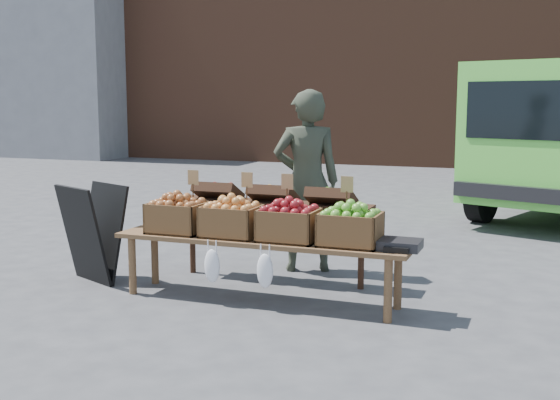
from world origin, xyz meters
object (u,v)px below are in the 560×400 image
at_px(crate_green_apples, 350,229).
at_px(back_table, 273,229).
at_px(weighing_scale, 400,245).
at_px(display_bench, 260,270).
at_px(crate_russet_pears, 232,221).
at_px(chalkboard_sign, 93,233).
at_px(crate_red_apples, 289,225).
at_px(vendor, 307,181).
at_px(crate_golden_apples, 178,218).

bearing_deg(crate_green_apples, back_table, 143.78).
bearing_deg(weighing_scale, back_table, 152.92).
xyz_separation_m(display_bench, crate_russet_pears, (-0.28, 0.00, 0.42)).
bearing_deg(chalkboard_sign, crate_red_apples, 22.78).
bearing_deg(chalkboard_sign, display_bench, 22.53).
relative_size(vendor, display_bench, 0.70).
relative_size(back_table, crate_red_apples, 4.20).
distance_m(back_table, crate_russet_pears, 0.75).
distance_m(chalkboard_sign, crate_red_apples, 2.10).
relative_size(back_table, weighing_scale, 6.18).
distance_m(crate_golden_apples, crate_red_apples, 1.10).
distance_m(crate_russet_pears, weighing_scale, 1.53).
xyz_separation_m(crate_red_apples, weighing_scale, (0.97, 0.00, -0.10)).
distance_m(display_bench, crate_green_apples, 0.93).
xyz_separation_m(back_table, crate_golden_apples, (-0.67, -0.72, 0.19)).
xyz_separation_m(chalkboard_sign, crate_russet_pears, (1.54, -0.06, 0.22)).
xyz_separation_m(chalkboard_sign, weighing_scale, (3.06, -0.06, 0.12)).
distance_m(crate_red_apples, weighing_scale, 0.98).
relative_size(display_bench, crate_green_apples, 5.40).
bearing_deg(crate_red_apples, crate_golden_apples, 180.00).
relative_size(display_bench, crate_russet_pears, 5.40).
relative_size(crate_red_apples, crate_green_apples, 1.00).
relative_size(chalkboard_sign, crate_red_apples, 1.96).
bearing_deg(back_table, display_bench, -77.61).
height_order(chalkboard_sign, crate_red_apples, chalkboard_sign).
height_order(vendor, crate_russet_pears, vendor).
xyz_separation_m(vendor, crate_russet_pears, (-0.29, -1.24, -0.24)).
bearing_deg(crate_red_apples, crate_green_apples, 0.00).
bearing_deg(chalkboard_sign, crate_russet_pears, 22.20).
distance_m(vendor, crate_green_apples, 1.50).
distance_m(back_table, crate_green_apples, 1.23).
relative_size(chalkboard_sign, weighing_scale, 2.88).
relative_size(back_table, display_bench, 0.78).
xyz_separation_m(crate_golden_apples, crate_russet_pears, (0.55, 0.00, 0.00)).
relative_size(back_table, crate_golden_apples, 4.20).
relative_size(chalkboard_sign, crate_green_apples, 1.96).
distance_m(crate_green_apples, weighing_scale, 0.44).
bearing_deg(display_bench, crate_green_apples, 0.00).
height_order(crate_russet_pears, crate_green_apples, same).
bearing_deg(crate_golden_apples, crate_russet_pears, 0.00).
xyz_separation_m(chalkboard_sign, back_table, (1.65, 0.66, 0.03)).
bearing_deg(vendor, crate_red_apples, 77.50).
bearing_deg(chalkboard_sign, crate_green_apples, 23.12).
relative_size(back_table, crate_russet_pears, 4.20).
height_order(vendor, chalkboard_sign, vendor).
relative_size(crate_golden_apples, crate_red_apples, 1.00).
distance_m(vendor, crate_red_apples, 1.29).
relative_size(chalkboard_sign, crate_golden_apples, 1.96).
height_order(display_bench, weighing_scale, weighing_scale).
relative_size(vendor, back_table, 0.90).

